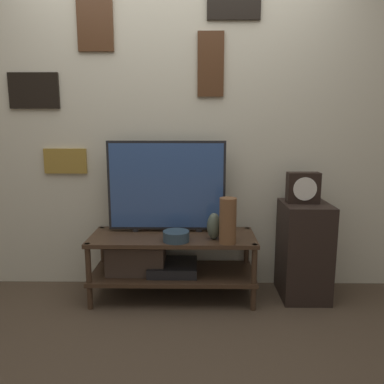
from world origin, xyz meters
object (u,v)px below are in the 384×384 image
Objects in this scene: vase_tall_ceramic at (228,221)px; vase_urn_stoneware at (214,226)px; television at (167,186)px; vase_wide_bowl at (176,236)px; mantel_clock at (303,188)px; vase_slim_bronze at (144,214)px.

vase_tall_ceramic reaches higher than vase_urn_stoneware.
vase_tall_ceramic is 0.14m from vase_urn_stoneware.
television is 4.73× the size of vase_wide_bowl.
television reaches higher than mantel_clock.
vase_urn_stoneware is 0.82× the size of mantel_clock.
vase_urn_stoneware is at bearing -28.61° from television.
mantel_clock is (0.93, 0.19, 0.32)m from vase_wide_bowl.
television is 4.59× the size of vase_urn_stoneware.
vase_tall_ceramic is 0.38m from vase_wide_bowl.
vase_slim_bronze is (-0.63, 0.37, -0.04)m from vase_tall_ceramic.
vase_wide_bowl is (-0.36, 0.04, -0.12)m from vase_tall_ceramic.
vase_slim_bronze is 0.99× the size of mantel_clock.
mantel_clock is at bearing 11.76° from vase_urn_stoneware.
vase_tall_ceramic is at bearing -32.24° from television.
television is at bearing 147.76° from vase_tall_ceramic.
television is 0.32m from vase_slim_bronze.
television is at bearing 176.93° from mantel_clock.
vase_wide_bowl is at bearing -50.04° from vase_slim_bronze.
mantel_clock is at bearing 11.42° from vase_wide_bowl.
television reaches higher than vase_tall_ceramic.
vase_slim_bronze is at bearing 152.83° from vase_urn_stoneware.
television is 0.48m from vase_urn_stoneware.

